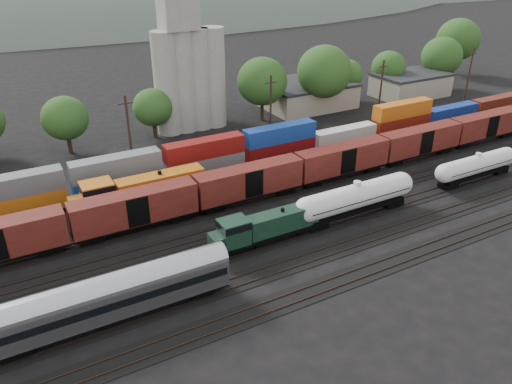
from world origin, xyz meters
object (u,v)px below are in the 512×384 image
green_locomotive (263,227)px  tank_car_a (356,197)px  passenger_coach (111,296)px  grain_silo (189,68)px  orange_locomotive (137,192)px

green_locomotive → tank_car_a: 13.44m
passenger_coach → grain_silo: grain_silo is taller
orange_locomotive → green_locomotive: bearing=-55.9°
green_locomotive → tank_car_a: (13.43, -0.00, 0.49)m
green_locomotive → orange_locomotive: 18.11m
tank_car_a → orange_locomotive: bearing=147.5°
green_locomotive → orange_locomotive: (-10.14, 15.00, 0.44)m
tank_car_a → green_locomotive: bearing=180.0°
passenger_coach → grain_silo: 53.73m
green_locomotive → grain_silo: (8.08, 41.00, 8.97)m
passenger_coach → grain_silo: (26.54, 46.00, 8.15)m
green_locomotive → grain_silo: grain_silo is taller
orange_locomotive → grain_silo: size_ratio=0.66×
orange_locomotive → grain_silo: grain_silo is taller
passenger_coach → green_locomotive: bearing=15.2°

